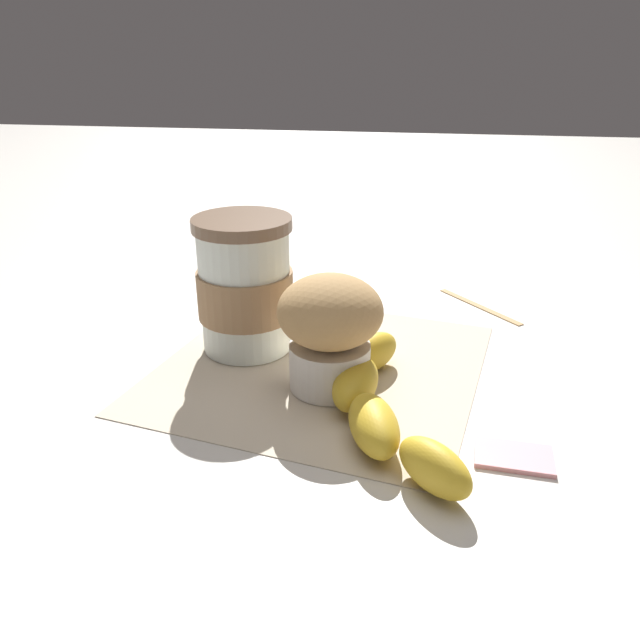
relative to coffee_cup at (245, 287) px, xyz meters
The scene contains 7 objects.
ground_plane 0.09m from the coffee_cup, 20.71° to the right, with size 3.00×3.00×0.00m, color beige.
paper_napkin 0.09m from the coffee_cup, 20.71° to the right, with size 0.25×0.25×0.00m, color beige.
coffee_cup is the anchor object (origin of this frame).
muffin 0.10m from the coffee_cup, 35.17° to the right, with size 0.08×0.08×0.09m.
banana 0.16m from the coffee_cup, 39.64° to the right, with size 0.11×0.20×0.03m.
sugar_packet 0.26m from the coffee_cup, 31.24° to the right, with size 0.05×0.03×0.01m, color pink.
wooden_stirrer 0.25m from the coffee_cup, 31.50° to the left, with size 0.11×0.01×0.00m, color tan.
Camera 1 is at (0.07, -0.45, 0.25)m, focal length 35.00 mm.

